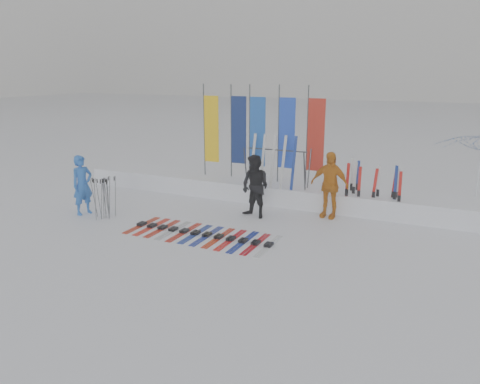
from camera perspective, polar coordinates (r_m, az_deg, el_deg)
The scene contains 11 objects.
ground at distance 11.90m, azimuth -4.16°, elevation -6.33°, with size 120.00×120.00×0.00m, color white.
snow_bank at distance 15.79m, azimuth 3.95°, elevation 0.12°, with size 14.00×1.60×0.60m, color white.
person_blue at distance 14.83m, azimuth -18.65°, elevation 0.81°, with size 0.66×0.43×1.81m, color blue.
person_black at distance 13.73m, azimuth 1.87°, elevation 0.65°, with size 0.91×0.71×1.87m, color black.
person_yellow at distance 13.98m, azimuth 10.83°, elevation 0.87°, with size 1.16×0.48×1.97m, color orange.
tent_canopy at distance 15.96m, azimuth 27.07°, elevation 2.11°, with size 2.68×2.73×2.46m, color white.
ski_row at distance 12.49m, azimuth -4.66°, elevation -5.14°, with size 4.02×1.70×0.07m.
pole_cluster at distance 14.34m, azimuth -16.24°, elevation -0.67°, with size 0.51×0.68×1.26m.
feather_flags at distance 15.77m, azimuth 2.44°, elevation 7.32°, with size 4.33×0.18×3.20m.
ski_rack at distance 15.08m, azimuth 4.54°, elevation 3.64°, with size 2.04×0.80×1.23m.
upright_skis at distance 14.51m, azimuth 15.82°, elevation 0.20°, with size 1.58×0.94×1.64m.
Camera 1 is at (5.47, -9.67, 4.26)m, focal length 35.00 mm.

